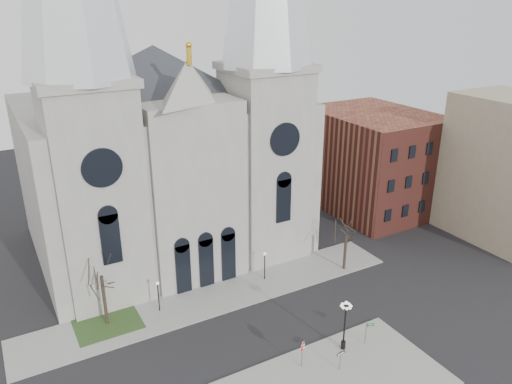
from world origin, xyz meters
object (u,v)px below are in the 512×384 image
street_name_sign (367,331)px  one_way_sign (340,357)px  globe_lamp (345,319)px  stop_sign (302,349)px

street_name_sign → one_way_sign: bearing=-136.8°
globe_lamp → one_way_sign: 3.28m
globe_lamp → one_way_sign: bearing=-134.5°
stop_sign → globe_lamp: 4.67m
one_way_sign → street_name_sign: size_ratio=0.86×
stop_sign → one_way_sign: stop_sign is taller
stop_sign → street_name_sign: 6.72m
globe_lamp → stop_sign: bearing=-178.4°
globe_lamp → one_way_sign: globe_lamp is taller
stop_sign → street_name_sign: (6.69, -0.34, -0.48)m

